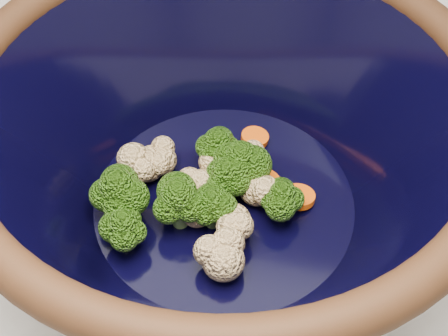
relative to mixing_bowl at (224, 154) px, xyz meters
The scene contains 2 objects.
mixing_bowl is the anchor object (origin of this frame).
vegetable_pile 0.04m from the mixing_bowl, 154.15° to the right, with size 0.18×0.17×0.06m.
Camera 1 is at (0.18, -0.22, 1.36)m, focal length 50.00 mm.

